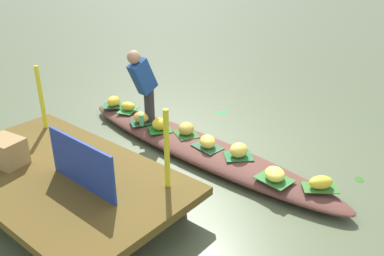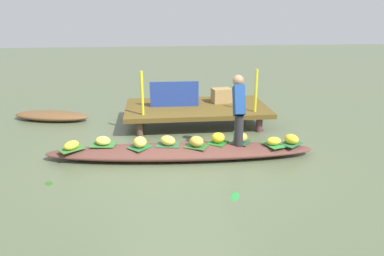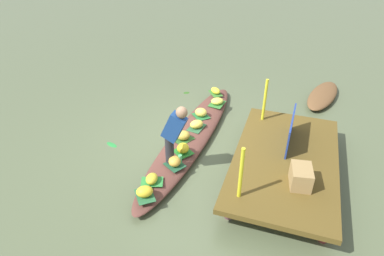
{
  "view_description": "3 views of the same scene",
  "coord_description": "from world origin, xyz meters",
  "px_view_note": "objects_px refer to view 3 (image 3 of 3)",
  "views": [
    {
      "loc": [
        -3.33,
        4.14,
        2.93
      ],
      "look_at": [
        -0.08,
        0.22,
        0.54
      ],
      "focal_mm": 38.22,
      "sensor_mm": 36.0,
      "label": 1
    },
    {
      "loc": [
        -0.47,
        -6.11,
        2.56
      ],
      "look_at": [
        0.22,
        0.17,
        0.49
      ],
      "focal_mm": 34.43,
      "sensor_mm": 36.0,
      "label": 2
    },
    {
      "loc": [
        5.6,
        1.9,
        4.19
      ],
      "look_at": [
        0.29,
        0.12,
        0.54
      ],
      "focal_mm": 31.84,
      "sensor_mm": 36.0,
      "label": 3
    }
  ],
  "objects_px": {
    "banana_bunch_0": "(183,135)",
    "moored_boat": "(323,95)",
    "banana_bunch_7": "(217,101)",
    "vendor_person": "(174,132)",
    "banana_bunch_1": "(201,112)",
    "banana_bunch_6": "(152,179)",
    "banana_bunch_3": "(216,91)",
    "banana_bunch_8": "(175,161)",
    "vendor_boat": "(191,137)",
    "banana_bunch_2": "(145,191)",
    "banana_bunch_4": "(197,124)",
    "water_bottle": "(180,159)",
    "market_banner": "(291,130)",
    "produce_crate": "(301,177)",
    "banana_bunch_5": "(183,148)"
  },
  "relations": [
    {
      "from": "moored_boat",
      "to": "vendor_person",
      "type": "relative_size",
      "value": 1.5
    },
    {
      "from": "banana_bunch_2",
      "to": "banana_bunch_8",
      "type": "relative_size",
      "value": 1.13
    },
    {
      "from": "market_banner",
      "to": "banana_bunch_1",
      "type": "bearing_deg",
      "value": -109.31
    },
    {
      "from": "moored_boat",
      "to": "banana_bunch_4",
      "type": "relative_size",
      "value": 6.21
    },
    {
      "from": "banana_bunch_6",
      "to": "banana_bunch_0",
      "type": "bearing_deg",
      "value": 176.79
    },
    {
      "from": "banana_bunch_1",
      "to": "banana_bunch_6",
      "type": "distance_m",
      "value": 2.37
    },
    {
      "from": "banana_bunch_4",
      "to": "banana_bunch_0",
      "type": "bearing_deg",
      "value": -13.83
    },
    {
      "from": "banana_bunch_7",
      "to": "banana_bunch_2",
      "type": "bearing_deg",
      "value": -5.45
    },
    {
      "from": "banana_bunch_2",
      "to": "banana_bunch_4",
      "type": "relative_size",
      "value": 0.94
    },
    {
      "from": "vendor_boat",
      "to": "banana_bunch_0",
      "type": "relative_size",
      "value": 17.57
    },
    {
      "from": "vendor_person",
      "to": "market_banner",
      "type": "relative_size",
      "value": 1.11
    },
    {
      "from": "banana_bunch_3",
      "to": "market_banner",
      "type": "height_order",
      "value": "market_banner"
    },
    {
      "from": "moored_boat",
      "to": "banana_bunch_1",
      "type": "distance_m",
      "value": 3.41
    },
    {
      "from": "banana_bunch_1",
      "to": "vendor_person",
      "type": "distance_m",
      "value": 1.85
    },
    {
      "from": "moored_boat",
      "to": "banana_bunch_2",
      "type": "relative_size",
      "value": 6.58
    },
    {
      "from": "banana_bunch_7",
      "to": "vendor_person",
      "type": "xyz_separation_m",
      "value": [
        2.41,
        -0.16,
        0.61
      ]
    },
    {
      "from": "moored_boat",
      "to": "banana_bunch_3",
      "type": "distance_m",
      "value": 2.79
    },
    {
      "from": "moored_boat",
      "to": "banana_bunch_6",
      "type": "height_order",
      "value": "banana_bunch_6"
    },
    {
      "from": "banana_bunch_5",
      "to": "banana_bunch_7",
      "type": "distance_m",
      "value": 2.07
    },
    {
      "from": "moored_boat",
      "to": "banana_bunch_7",
      "type": "height_order",
      "value": "banana_bunch_7"
    },
    {
      "from": "banana_bunch_5",
      "to": "banana_bunch_8",
      "type": "relative_size",
      "value": 0.99
    },
    {
      "from": "banana_bunch_4",
      "to": "banana_bunch_7",
      "type": "distance_m",
      "value": 1.16
    },
    {
      "from": "banana_bunch_8",
      "to": "market_banner",
      "type": "bearing_deg",
      "value": 119.69
    },
    {
      "from": "vendor_person",
      "to": "market_banner",
      "type": "distance_m",
      "value": 2.19
    },
    {
      "from": "banana_bunch_1",
      "to": "banana_bunch_4",
      "type": "distance_m",
      "value": 0.49
    },
    {
      "from": "banana_bunch_1",
      "to": "market_banner",
      "type": "distance_m",
      "value": 2.13
    },
    {
      "from": "banana_bunch_7",
      "to": "vendor_person",
      "type": "height_order",
      "value": "vendor_person"
    },
    {
      "from": "vendor_boat",
      "to": "moored_boat",
      "type": "bearing_deg",
      "value": 140.83
    },
    {
      "from": "moored_boat",
      "to": "produce_crate",
      "type": "height_order",
      "value": "produce_crate"
    },
    {
      "from": "vendor_boat",
      "to": "banana_bunch_6",
      "type": "relative_size",
      "value": 17.77
    },
    {
      "from": "water_bottle",
      "to": "banana_bunch_3",
      "type": "bearing_deg",
      "value": -177.73
    },
    {
      "from": "banana_bunch_8",
      "to": "banana_bunch_5",
      "type": "bearing_deg",
      "value": 178.32
    },
    {
      "from": "vendor_boat",
      "to": "banana_bunch_2",
      "type": "distance_m",
      "value": 2.0
    },
    {
      "from": "banana_bunch_0",
      "to": "moored_boat",
      "type": "bearing_deg",
      "value": 139.54
    },
    {
      "from": "banana_bunch_2",
      "to": "produce_crate",
      "type": "height_order",
      "value": "produce_crate"
    },
    {
      "from": "banana_bunch_4",
      "to": "banana_bunch_1",
      "type": "bearing_deg",
      "value": -174.08
    },
    {
      "from": "banana_bunch_0",
      "to": "banana_bunch_8",
      "type": "relative_size",
      "value": 1.11
    },
    {
      "from": "banana_bunch_5",
      "to": "vendor_person",
      "type": "distance_m",
      "value": 0.69
    },
    {
      "from": "banana_bunch_1",
      "to": "banana_bunch_8",
      "type": "relative_size",
      "value": 1.09
    },
    {
      "from": "banana_bunch_8",
      "to": "water_bottle",
      "type": "bearing_deg",
      "value": 138.47
    },
    {
      "from": "banana_bunch_0",
      "to": "banana_bunch_2",
      "type": "height_order",
      "value": "banana_bunch_0"
    },
    {
      "from": "banana_bunch_7",
      "to": "market_banner",
      "type": "height_order",
      "value": "market_banner"
    },
    {
      "from": "market_banner",
      "to": "produce_crate",
      "type": "bearing_deg",
      "value": 14.7
    },
    {
      "from": "banana_bunch_3",
      "to": "banana_bunch_8",
      "type": "height_order",
      "value": "banana_bunch_8"
    },
    {
      "from": "banana_bunch_7",
      "to": "vendor_person",
      "type": "distance_m",
      "value": 2.5
    },
    {
      "from": "banana_bunch_3",
      "to": "banana_bunch_6",
      "type": "distance_m",
      "value": 3.55
    },
    {
      "from": "vendor_boat",
      "to": "vendor_person",
      "type": "distance_m",
      "value": 1.31
    },
    {
      "from": "banana_bunch_1",
      "to": "banana_bunch_3",
      "type": "bearing_deg",
      "value": 179.08
    },
    {
      "from": "vendor_boat",
      "to": "banana_bunch_2",
      "type": "xyz_separation_m",
      "value": [
        1.99,
        -0.12,
        0.2
      ]
    },
    {
      "from": "moored_boat",
      "to": "banana_bunch_4",
      "type": "bearing_deg",
      "value": -30.02
    }
  ]
}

